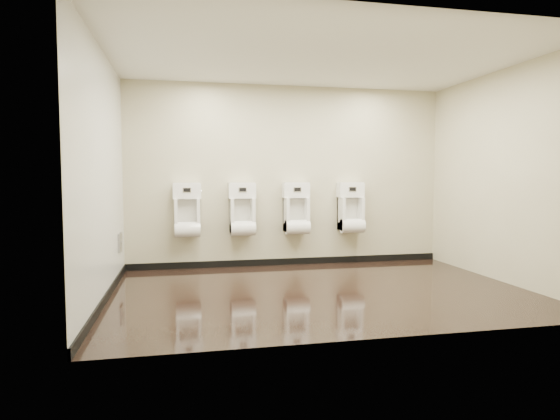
% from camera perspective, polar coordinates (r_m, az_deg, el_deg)
% --- Properties ---
extents(ground, '(5.00, 3.50, 0.00)m').
position_cam_1_polar(ground, '(5.83, 4.96, -9.73)').
color(ground, black).
rests_on(ground, ground).
extents(ceiling, '(5.00, 3.50, 0.00)m').
position_cam_1_polar(ceiling, '(5.83, 5.14, 18.06)').
color(ceiling, silver).
extents(back_wall, '(5.00, 0.02, 2.80)m').
position_cam_1_polar(back_wall, '(7.35, 1.09, 4.14)').
color(back_wall, '#BFB895').
rests_on(back_wall, ground).
extents(front_wall, '(5.00, 0.02, 2.80)m').
position_cam_1_polar(front_wall, '(4.02, 12.31, 4.17)').
color(front_wall, '#BFB895').
rests_on(front_wall, ground).
extents(left_wall, '(0.02, 3.50, 2.80)m').
position_cam_1_polar(left_wall, '(5.49, -20.88, 3.93)').
color(left_wall, '#BFB895').
rests_on(left_wall, ground).
extents(right_wall, '(0.02, 3.50, 2.80)m').
position_cam_1_polar(right_wall, '(6.82, 25.65, 3.76)').
color(right_wall, '#BFB895').
rests_on(right_wall, ground).
extents(tile_overlay_left, '(0.01, 3.50, 2.80)m').
position_cam_1_polar(tile_overlay_left, '(5.48, -20.83, 3.93)').
color(tile_overlay_left, silver).
rests_on(tile_overlay_left, ground).
extents(skirting_back, '(5.00, 0.02, 0.10)m').
position_cam_1_polar(skirting_back, '(7.46, 1.10, -6.28)').
color(skirting_back, black).
rests_on(skirting_back, ground).
extents(skirting_left, '(0.02, 3.50, 0.10)m').
position_cam_1_polar(skirting_left, '(5.64, -20.41, -9.90)').
color(skirting_left, black).
rests_on(skirting_left, ground).
extents(access_panel, '(0.04, 0.25, 0.25)m').
position_cam_1_polar(access_panel, '(6.73, -18.93, -3.75)').
color(access_panel, '#9E9EA3').
rests_on(access_panel, left_wall).
extents(urinal_0, '(0.42, 0.32, 0.79)m').
position_cam_1_polar(urinal_0, '(7.05, -11.24, -0.48)').
color(urinal_0, white).
rests_on(urinal_0, back_wall).
extents(urinal_1, '(0.42, 0.32, 0.79)m').
position_cam_1_polar(urinal_1, '(7.10, -4.61, -0.39)').
color(urinal_1, white).
rests_on(urinal_1, back_wall).
extents(urinal_2, '(0.42, 0.32, 0.79)m').
position_cam_1_polar(urinal_2, '(7.26, 2.02, -0.28)').
color(urinal_2, white).
rests_on(urinal_2, back_wall).
extents(urinal_3, '(0.42, 0.32, 0.79)m').
position_cam_1_polar(urinal_3, '(7.52, 8.66, -0.17)').
color(urinal_3, white).
rests_on(urinal_3, back_wall).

